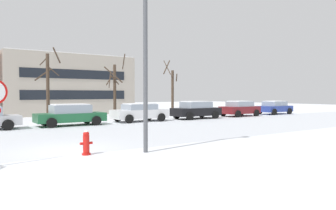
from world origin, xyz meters
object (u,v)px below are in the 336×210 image
object	(u,v)px
fire_hydrant	(86,142)
parked_car_green	(71,115)
street_lamp	(153,47)
parked_car_maroon	(240,108)
parked_car_black	(196,110)
parked_car_white	(139,112)
parked_car_blue	(275,107)

from	to	relation	value
fire_hydrant	parked_car_green	size ratio (longest dim) A/B	0.19
street_lamp	parked_car_maroon	distance (m)	20.36
street_lamp	parked_car_green	size ratio (longest dim) A/B	1.40
street_lamp	parked_car_green	world-z (taller)	street_lamp
parked_car_green	parked_car_maroon	distance (m)	16.18
parked_car_black	parked_car_maroon	world-z (taller)	parked_car_black
fire_hydrant	parked_car_maroon	world-z (taller)	parked_car_maroon
street_lamp	parked_car_white	xyz separation A→B (m)	(5.86, 11.56, -3.10)
fire_hydrant	street_lamp	bearing A→B (deg)	-17.87
parked_car_black	parked_car_maroon	size ratio (longest dim) A/B	1.12
fire_hydrant	parked_car_black	world-z (taller)	parked_car_black
parked_car_white	parked_car_green	bearing A→B (deg)	-177.86
fire_hydrant	parked_car_white	size ratio (longest dim) A/B	0.20
fire_hydrant	parked_car_white	bearing A→B (deg)	53.16
parked_car_green	parked_car_maroon	xyz separation A→B (m)	(16.18, -0.04, 0.01)
parked_car_green	parked_car_maroon	world-z (taller)	parked_car_maroon
parked_car_maroon	parked_car_blue	bearing A→B (deg)	1.52
parked_car_maroon	parked_car_black	bearing A→B (deg)	-179.59
fire_hydrant	parked_car_maroon	xyz separation A→B (m)	(18.91, 10.59, 0.31)
parked_car_green	parked_car_black	xyz separation A→B (m)	(10.79, -0.08, 0.03)
street_lamp	fire_hydrant	bearing A→B (deg)	162.13
street_lamp	parked_car_maroon	xyz separation A→B (m)	(16.64, 11.32, -3.08)
parked_car_green	parked_car_black	bearing A→B (deg)	-0.44
fire_hydrant	street_lamp	distance (m)	4.14
parked_car_green	parked_car_maroon	bearing A→B (deg)	-0.16
parked_car_green	parked_car_black	world-z (taller)	parked_car_black
street_lamp	parked_car_black	world-z (taller)	street_lamp
parked_car_black	parked_car_blue	size ratio (longest dim) A/B	1.11
fire_hydrant	parked_car_white	xyz separation A→B (m)	(8.12, 10.83, 0.29)
fire_hydrant	parked_car_black	distance (m)	17.15
parked_car_green	parked_car_blue	world-z (taller)	parked_car_green
parked_car_white	parked_car_blue	distance (m)	16.18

